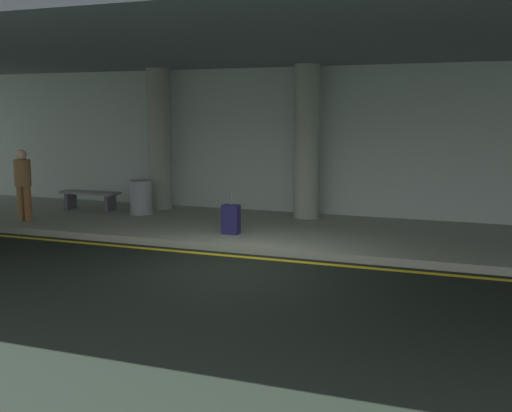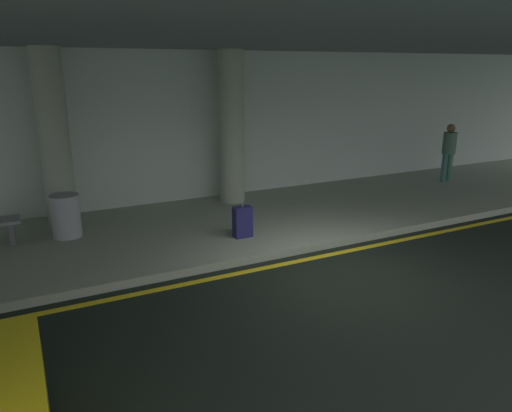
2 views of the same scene
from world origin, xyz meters
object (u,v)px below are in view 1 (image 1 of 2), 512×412
person_waiting_for_ride (23,180)px  suitcase_upright_primary (231,219)px  support_column_far_left (159,140)px  bench_metal (90,196)px  trash_bin_steel (141,197)px  support_column_left_mid (307,142)px

person_waiting_for_ride → suitcase_upright_primary: bearing=-99.8°
person_waiting_for_ride → support_column_far_left: bearing=-49.3°
support_column_far_left → bench_metal: 2.35m
suitcase_upright_primary → bench_metal: 5.01m
support_column_far_left → trash_bin_steel: size_ratio=4.29×
support_column_far_left → support_column_left_mid: bearing=0.0°
support_column_far_left → support_column_left_mid: (4.00, 0.00, 0.00)m
bench_metal → trash_bin_steel: bearing=-3.8°
support_column_left_mid → trash_bin_steel: (-4.01, -0.96, -1.40)m
suitcase_upright_primary → person_waiting_for_ride: bearing=-171.1°
bench_metal → suitcase_upright_primary: bearing=-19.7°
support_column_left_mid → bench_metal: (-5.62, -0.85, -1.47)m
support_column_far_left → trash_bin_steel: bearing=-90.7°
support_column_far_left → support_column_left_mid: same height
support_column_far_left → suitcase_upright_primary: (3.10, -2.54, -1.51)m
support_column_far_left → suitcase_upright_primary: size_ratio=4.06×
support_column_left_mid → person_waiting_for_ride: (-6.09, -2.77, -0.86)m
support_column_far_left → bench_metal: bearing=-152.2°
bench_metal → support_column_left_mid: bearing=8.6°
trash_bin_steel → support_column_far_left: bearing=89.3°
person_waiting_for_ride → bench_metal: size_ratio=1.05×
suitcase_upright_primary → bench_metal: (-4.72, 1.69, 0.04)m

